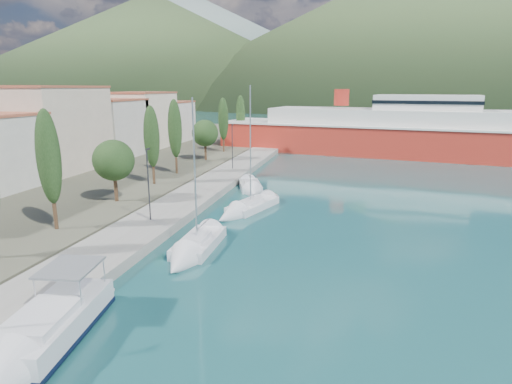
# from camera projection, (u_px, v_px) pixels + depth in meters

# --- Properties ---
(ground) EXTENTS (1400.00, 1400.00, 0.00)m
(ground) POSITION_uv_depth(u_px,v_px,m) (334.00, 126.00, 135.53)
(ground) COLOR #1D5557
(quay) EXTENTS (5.00, 88.00, 0.80)m
(quay) POSITION_uv_depth(u_px,v_px,m) (204.00, 190.00, 48.72)
(quay) COLOR gray
(quay) RESTS_ON ground
(hills_far) EXTENTS (1480.00, 900.00, 180.00)m
(hills_far) POSITION_uv_depth(u_px,v_px,m) (468.00, 36.00, 556.56)
(hills_far) COLOR gray
(hills_far) RESTS_ON ground
(hills_near) EXTENTS (1010.00, 520.00, 115.00)m
(hills_near) POSITION_uv_depth(u_px,v_px,m) (481.00, 39.00, 339.97)
(hills_near) COLOR #3C532C
(hills_near) RESTS_ON ground
(town_buildings) EXTENTS (9.20, 69.20, 11.30)m
(town_buildings) POSITION_uv_depth(u_px,v_px,m) (82.00, 131.00, 63.03)
(town_buildings) COLOR beige
(town_buildings) RESTS_ON land_strip
(tree_row) EXTENTS (4.09, 63.16, 9.64)m
(tree_row) POSITION_uv_depth(u_px,v_px,m) (172.00, 137.00, 54.40)
(tree_row) COLOR #47301E
(tree_row) RESTS_ON land_strip
(lamp_posts) EXTENTS (0.15, 44.58, 6.06)m
(lamp_posts) POSITION_uv_depth(u_px,v_px,m) (157.00, 178.00, 37.10)
(lamp_posts) COLOR #2D2D33
(lamp_posts) RESTS_ON quay
(motor_cruiser) EXTENTS (4.40, 10.37, 3.71)m
(motor_cruiser) POSITION_uv_depth(u_px,v_px,m) (32.00, 348.00, 18.71)
(motor_cruiser) COLOR black
(motor_cruiser) RESTS_ON ground
(sailboat_near) EXTENTS (2.69, 8.45, 12.06)m
(sailboat_near) POSITION_uv_depth(u_px,v_px,m) (189.00, 254.00, 30.18)
(sailboat_near) COLOR silver
(sailboat_near) RESTS_ON ground
(sailboat_mid) EXTENTS (5.04, 9.24, 12.88)m
(sailboat_mid) POSITION_uv_depth(u_px,v_px,m) (241.00, 211.00, 40.64)
(sailboat_mid) COLOR silver
(sailboat_mid) RESTS_ON ground
(sailboat_far) EXTENTS (4.76, 7.69, 10.79)m
(sailboat_far) POSITION_uv_depth(u_px,v_px,m) (252.00, 190.00, 49.18)
(sailboat_far) COLOR silver
(sailboat_far) RESTS_ON ground
(ferry) EXTENTS (62.14, 22.19, 12.09)m
(ferry) POSITION_uv_depth(u_px,v_px,m) (388.00, 134.00, 76.69)
(ferry) COLOR red
(ferry) RESTS_ON ground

